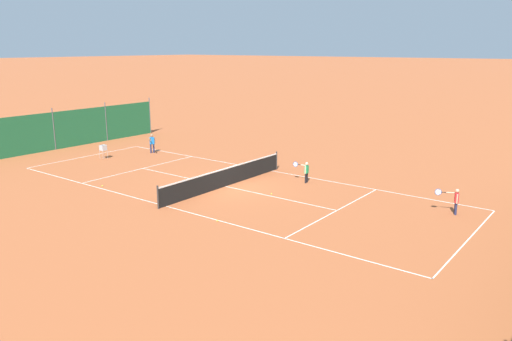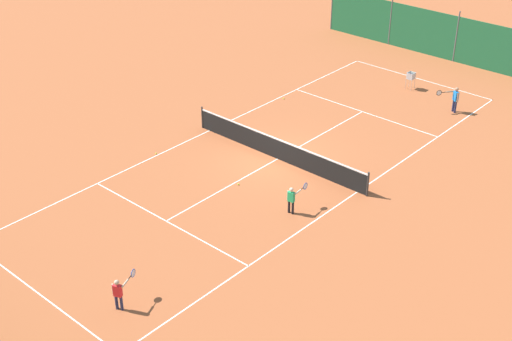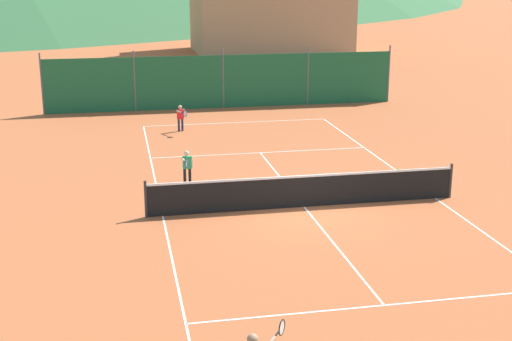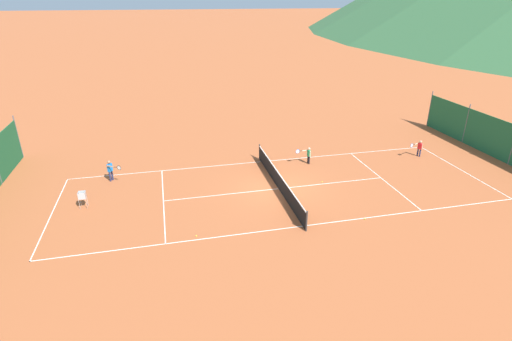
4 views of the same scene
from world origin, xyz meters
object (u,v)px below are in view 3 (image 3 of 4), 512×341
Objects in this scene: tennis_ball_alley_right at (399,169)px; player_near_baseline at (181,116)px; tennis_net at (304,190)px; tennis_ball_far_corner at (276,180)px; player_far_service at (187,165)px.

player_near_baseline is at bearing 132.38° from tennis_ball_alley_right.
tennis_ball_alley_right is (4.22, 3.17, -0.47)m from tennis_net.
tennis_ball_alley_right is at bearing -47.62° from player_near_baseline.
tennis_ball_alley_right is (6.79, -7.44, -0.63)m from player_near_baseline.
tennis_ball_alley_right is (4.44, 0.44, 0.00)m from tennis_ball_far_corner.
tennis_ball_far_corner is at bearing 94.75° from tennis_net.
player_far_service is 2.95m from tennis_ball_far_corner.
player_far_service is (-0.53, -7.74, -0.01)m from player_near_baseline.
tennis_ball_far_corner is at bearing -2.90° from player_far_service.
player_far_service is at bearing -177.66° from tennis_ball_alley_right.
player_near_baseline is 1.02× the size of player_far_service.
tennis_ball_alley_right is at bearing 36.89° from tennis_net.
tennis_net is 8.29× the size of player_far_service.
player_near_baseline is (-2.57, 10.61, 0.16)m from tennis_net.
tennis_ball_far_corner is (-0.23, 2.72, -0.47)m from tennis_net.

